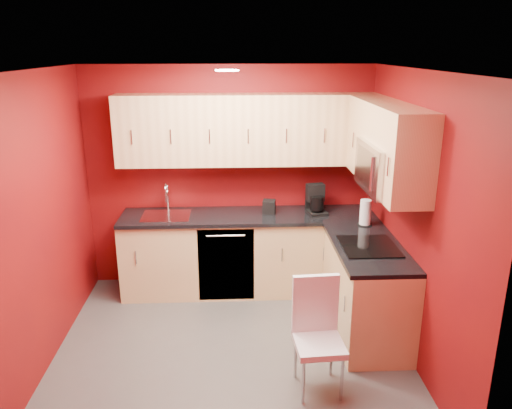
{
  "coord_description": "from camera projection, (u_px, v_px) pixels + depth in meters",
  "views": [
    {
      "loc": [
        0.04,
        -4.01,
        2.67
      ],
      "look_at": [
        0.25,
        0.55,
        1.23
      ],
      "focal_mm": 35.0,
      "sensor_mm": 36.0,
      "label": 1
    }
  ],
  "objects": [
    {
      "name": "floor",
      "position": [
        232.0,
        349.0,
        4.62
      ],
      "size": [
        3.2,
        3.2,
        0.0
      ],
      "primitive_type": "plane",
      "color": "#494744",
      "rests_on": "ground"
    },
    {
      "name": "ceiling",
      "position": [
        227.0,
        70.0,
        3.87
      ],
      "size": [
        3.2,
        3.2,
        0.0
      ],
      "primitive_type": "plane",
      "rotation": [
        3.14,
        0.0,
        0.0
      ],
      "color": "white",
      "rests_on": "wall_back"
    },
    {
      "name": "wall_back",
      "position": [
        230.0,
        178.0,
        5.68
      ],
      "size": [
        3.2,
        0.0,
        3.2
      ],
      "primitive_type": "plane",
      "rotation": [
        1.57,
        0.0,
        0.0
      ],
      "color": "maroon",
      "rests_on": "floor"
    },
    {
      "name": "wall_front",
      "position": [
        229.0,
        310.0,
        2.82
      ],
      "size": [
        3.2,
        0.0,
        3.2
      ],
      "primitive_type": "plane",
      "rotation": [
        -1.57,
        0.0,
        0.0
      ],
      "color": "maroon",
      "rests_on": "floor"
    },
    {
      "name": "wall_left",
      "position": [
        38.0,
        225.0,
        4.17
      ],
      "size": [
        0.0,
        3.0,
        3.0
      ],
      "primitive_type": "plane",
      "rotation": [
        1.57,
        0.0,
        1.57
      ],
      "color": "maroon",
      "rests_on": "floor"
    },
    {
      "name": "wall_right",
      "position": [
        414.0,
        219.0,
        4.32
      ],
      "size": [
        0.0,
        3.0,
        3.0
      ],
      "primitive_type": "plane",
      "rotation": [
        1.57,
        0.0,
        -1.57
      ],
      "color": "maroon",
      "rests_on": "floor"
    },
    {
      "name": "base_cabinets_back",
      "position": [
        249.0,
        254.0,
        5.65
      ],
      "size": [
        2.8,
        0.6,
        0.87
      ],
      "primitive_type": "cube",
      "color": "#E6C583",
      "rests_on": "floor"
    },
    {
      "name": "base_cabinets_right",
      "position": [
        366.0,
        291.0,
        4.79
      ],
      "size": [
        0.6,
        1.3,
        0.87
      ],
      "primitive_type": "cube",
      "color": "#E6C583",
      "rests_on": "floor"
    },
    {
      "name": "countertop_back",
      "position": [
        248.0,
        216.0,
        5.49
      ],
      "size": [
        2.8,
        0.63,
        0.04
      ],
      "primitive_type": "cube",
      "color": "black",
      "rests_on": "base_cabinets_back"
    },
    {
      "name": "countertop_right",
      "position": [
        368.0,
        247.0,
        4.64
      ],
      "size": [
        0.63,
        1.27,
        0.04
      ],
      "primitive_type": "cube",
      "color": "black",
      "rests_on": "base_cabinets_right"
    },
    {
      "name": "upper_cabinets_back",
      "position": [
        248.0,
        130.0,
        5.35
      ],
      "size": [
        2.8,
        0.35,
        0.75
      ],
      "primitive_type": "cube",
      "color": "#DEB57E",
      "rests_on": "wall_back"
    },
    {
      "name": "upper_cabinets_right",
      "position": [
        385.0,
        137.0,
        4.54
      ],
      "size": [
        0.35,
        1.55,
        0.75
      ],
      "color": "#DEB57E",
      "rests_on": "wall_right"
    },
    {
      "name": "microwave",
      "position": [
        387.0,
        168.0,
        4.38
      ],
      "size": [
        0.42,
        0.76,
        0.42
      ],
      "color": "silver",
      "rests_on": "upper_cabinets_right"
    },
    {
      "name": "cooktop",
      "position": [
        369.0,
        246.0,
        4.6
      ],
      "size": [
        0.5,
        0.55,
        0.01
      ],
      "primitive_type": "cube",
      "color": "black",
      "rests_on": "countertop_right"
    },
    {
      "name": "sink",
      "position": [
        166.0,
        212.0,
        5.45
      ],
      "size": [
        0.52,
        0.42,
        0.35
      ],
      "color": "silver",
      "rests_on": "countertop_back"
    },
    {
      "name": "dishwasher_front",
      "position": [
        226.0,
        265.0,
        5.36
      ],
      "size": [
        0.6,
        0.02,
        0.82
      ],
      "primitive_type": "cube",
      "color": "black",
      "rests_on": "base_cabinets_back"
    },
    {
      "name": "downlight",
      "position": [
        227.0,
        70.0,
        4.16
      ],
      "size": [
        0.2,
        0.2,
        0.01
      ],
      "primitive_type": "cylinder",
      "color": "white",
      "rests_on": "ceiling"
    },
    {
      "name": "coffee_maker",
      "position": [
        317.0,
        200.0,
        5.47
      ],
      "size": [
        0.24,
        0.29,
        0.32
      ],
      "primitive_type": null,
      "rotation": [
        0.0,
        0.0,
        0.21
      ],
      "color": "black",
      "rests_on": "countertop_back"
    },
    {
      "name": "napkin_holder",
      "position": [
        269.0,
        207.0,
        5.52
      ],
      "size": [
        0.16,
        0.16,
        0.15
      ],
      "primitive_type": null,
      "rotation": [
        0.0,
        0.0,
        -0.17
      ],
      "color": "black",
      "rests_on": "countertop_back"
    },
    {
      "name": "paper_towel",
      "position": [
        365.0,
        213.0,
        5.13
      ],
      "size": [
        0.19,
        0.19,
        0.27
      ],
      "primitive_type": null,
      "rotation": [
        0.0,
        0.0,
        0.32
      ],
      "color": "silver",
      "rests_on": "countertop_right"
    },
    {
      "name": "dining_chair",
      "position": [
        319.0,
        338.0,
        3.95
      ],
      "size": [
        0.4,
        0.42,
        0.94
      ],
      "primitive_type": null,
      "rotation": [
        0.0,
        0.0,
        0.06
      ],
      "color": "silver",
      "rests_on": "floor"
    }
  ]
}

